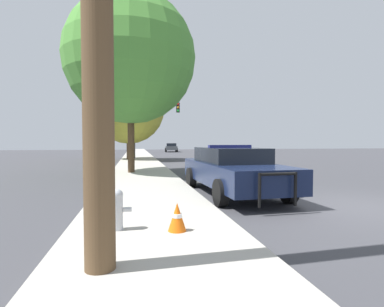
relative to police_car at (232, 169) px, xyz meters
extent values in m
plane|color=#3D3D42|center=(2.44, -2.32, -0.78)|extent=(110.00, 110.00, 0.00)
cube|color=#ADA89E|center=(-2.66, -2.32, -0.71)|extent=(3.00, 110.00, 0.13)
cube|color=#141E3D|center=(0.00, -0.06, -0.11)|extent=(2.15, 5.37, 0.64)
cube|color=black|center=(-0.01, 0.21, 0.43)|extent=(1.77, 2.82, 0.45)
cylinder|color=black|center=(1.02, -1.66, -0.43)|extent=(0.27, 0.71, 0.70)
cylinder|color=black|center=(-0.88, -1.73, -0.43)|extent=(0.27, 0.71, 0.70)
cylinder|color=black|center=(0.88, 1.62, -0.43)|extent=(0.27, 0.71, 0.70)
cylinder|color=black|center=(-1.01, 1.54, -0.43)|extent=(0.27, 0.71, 0.70)
cylinder|color=black|center=(0.55, -2.80, -0.20)|extent=(0.07, 0.07, 0.76)
cylinder|color=black|center=(-0.32, -2.84, -0.20)|extent=(0.07, 0.07, 0.76)
cylinder|color=black|center=(0.11, -2.82, 0.14)|extent=(0.92, 0.11, 0.07)
cube|color=navy|center=(-0.01, 0.21, 0.70)|extent=(1.40, 0.26, 0.09)
cube|color=navy|center=(0.98, -0.02, -0.08)|extent=(0.16, 3.81, 0.18)
cylinder|color=#B7BCC1|center=(-3.29, -3.72, -0.36)|extent=(0.21, 0.21, 0.57)
sphere|color=#B7BCC1|center=(-3.29, -3.72, -0.05)|extent=(0.22, 0.22, 0.22)
cylinder|color=#B7BCC1|center=(-3.47, -3.72, -0.31)|extent=(0.14, 0.08, 0.08)
cylinder|color=#B7BCC1|center=(-3.12, -3.72, -0.31)|extent=(0.14, 0.08, 0.08)
cylinder|color=#424247|center=(-3.02, 18.72, 1.98)|extent=(0.16, 0.16, 5.25)
cylinder|color=#424247|center=(-1.03, 18.72, 4.46)|extent=(4.00, 0.11, 0.11)
cube|color=black|center=(0.97, 18.72, 4.01)|extent=(0.30, 0.24, 0.90)
sphere|color=red|center=(0.97, 18.59, 4.31)|extent=(0.20, 0.20, 0.20)
sphere|color=orange|center=(0.97, 18.59, 4.01)|extent=(0.20, 0.20, 0.20)
sphere|color=green|center=(0.97, 18.59, 3.71)|extent=(0.20, 0.20, 0.20)
cube|color=#474C51|center=(2.66, 38.13, -0.15)|extent=(2.05, 4.54, 0.59)
cube|color=black|center=(2.65, 37.91, 0.36)|extent=(1.65, 2.41, 0.44)
cylinder|color=black|center=(1.93, 39.56, -0.44)|extent=(0.29, 0.69, 0.67)
cylinder|color=black|center=(3.61, 39.43, -0.44)|extent=(0.29, 0.69, 0.67)
cylinder|color=black|center=(1.72, 36.83, -0.44)|extent=(0.29, 0.69, 0.67)
cylinder|color=black|center=(3.40, 36.70, -0.44)|extent=(0.29, 0.69, 0.67)
cylinder|color=#4C3823|center=(-3.16, 5.96, 1.25)|extent=(0.33, 0.33, 3.78)
sphere|color=#4C8E38|center=(-3.16, 5.96, 4.86)|extent=(6.28, 6.28, 6.28)
cylinder|color=brown|center=(-3.48, 17.38, 0.70)|extent=(0.42, 0.42, 2.69)
sphere|color=#999933|center=(-3.48, 17.38, 3.72)|extent=(6.10, 6.10, 6.10)
cone|color=orange|center=(-2.29, -3.98, -0.41)|extent=(0.31, 0.31, 0.48)
cylinder|color=white|center=(-2.29, -3.98, -0.39)|extent=(0.17, 0.17, 0.07)
camera|label=1|loc=(-2.98, -8.92, 0.86)|focal=28.00mm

